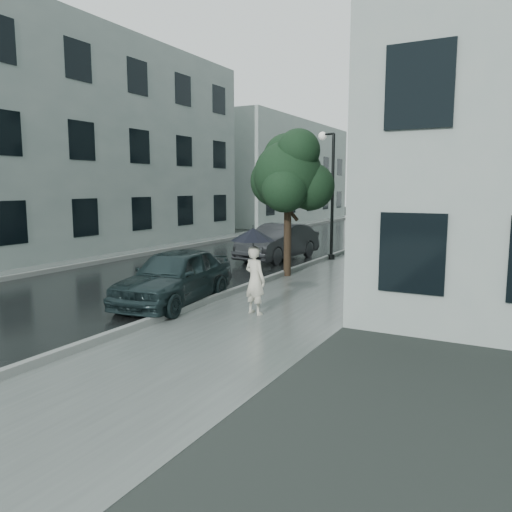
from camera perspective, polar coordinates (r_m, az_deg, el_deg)
The scene contains 14 objects.
ground at distance 9.86m, azimuth -4.18°, elevation -8.74°, with size 120.00×120.00×0.00m, color black.
sidewalk at distance 20.73m, azimuth 14.47°, elevation -0.12°, with size 3.50×60.00×0.01m, color slate.
kerb_near at distance 21.22m, azimuth 9.69°, elevation 0.39°, with size 0.15×60.00×0.15m, color slate.
asphalt_road at distance 22.57m, azimuth 1.24°, elevation 0.77°, with size 6.85×60.00×0.00m, color black.
kerb_far at distance 24.34m, azimuth -6.13°, elevation 1.42°, with size 0.15×60.00×0.15m, color slate.
sidewalk_far at distance 24.88m, azimuth -7.88°, elevation 1.37°, with size 1.70×60.00×0.01m, color #4C5451.
building_far_a at distance 24.77m, azimuth -21.96°, elevation 11.85°, with size 7.02×20.00×9.50m.
building_far_b at distance 42.40m, azimuth 1.82°, elevation 9.54°, with size 7.02×18.00×8.00m.
pedestrian at distance 11.05m, azimuth -0.12°, elevation -2.77°, with size 0.56×0.37×1.53m, color beige.
umbrella at distance 10.89m, azimuth -0.34°, elevation 2.50°, with size 1.07×1.07×1.05m.
street_tree at distance 15.78m, azimuth 3.81°, elevation 9.24°, with size 2.81×2.55×4.56m.
lamp_post at distance 19.62m, azimuth 8.39°, elevation 7.86°, with size 0.82×0.48×4.92m.
car_near at distance 12.24m, azimuth -9.28°, elevation -2.28°, with size 1.58×3.92×1.34m, color black.
car_far at distance 19.34m, azimuth 2.56°, elevation 1.62°, with size 1.46×4.19×1.38m, color #242629.
Camera 1 is at (5.08, -7.96, 2.83)m, focal length 35.00 mm.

